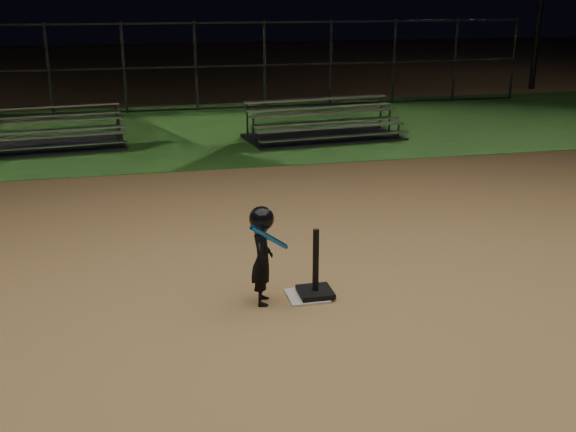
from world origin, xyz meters
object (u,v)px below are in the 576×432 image
(bleacher_left, at_px, (41,141))
(bleacher_right, at_px, (324,131))
(child_batter, at_px, (262,253))
(batting_tee, at_px, (315,283))
(home_plate, at_px, (307,296))

(bleacher_left, height_order, bleacher_right, bleacher_right)
(bleacher_left, distance_m, bleacher_right, 6.35)
(child_batter, xyz_separation_m, bleacher_left, (-3.31, 8.70, -0.42))
(batting_tee, relative_size, bleacher_right, 0.21)
(home_plate, height_order, batting_tee, batting_tee)
(home_plate, bearing_deg, bleacher_left, 113.83)
(batting_tee, height_order, bleacher_right, bleacher_right)
(child_batter, relative_size, bleacher_right, 0.30)
(home_plate, xyz_separation_m, bleacher_right, (2.52, 8.36, 0.17))
(bleacher_left, relative_size, bleacher_right, 0.99)
(bleacher_right, bearing_deg, home_plate, -112.75)
(child_batter, bearing_deg, bleacher_left, 29.57)
(bleacher_right, bearing_deg, child_batter, -115.91)
(home_plate, relative_size, child_batter, 0.40)
(batting_tee, xyz_separation_m, bleacher_right, (2.42, 8.36, 0.01))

